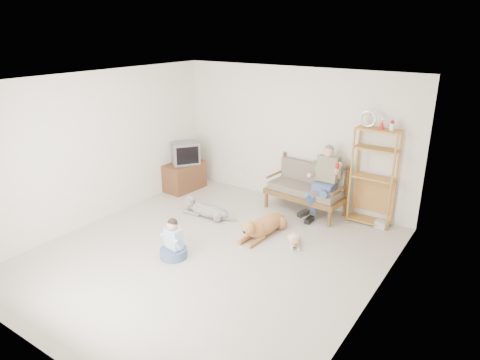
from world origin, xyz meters
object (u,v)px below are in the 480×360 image
Objects in this scene: tv_stand at (184,176)px; golden_retriever at (263,226)px; loveseat at (307,187)px; etagere at (373,176)px.

tv_stand is 0.67× the size of golden_retriever.
loveseat is at bearing 13.42° from tv_stand.
loveseat is 2.77m from tv_stand.
etagere is 4.02m from tv_stand.
etagere is 1.48× the size of golden_retriever.
etagere reaches higher than tv_stand.
loveseat is 1.28m from etagere.
tv_stand is at bearing -165.22° from loveseat.
etagere reaches higher than golden_retriever.
loveseat is 1.67× the size of tv_stand.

